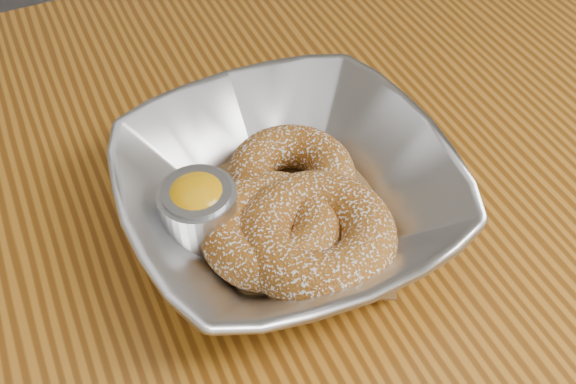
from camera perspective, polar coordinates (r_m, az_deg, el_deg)
name	(u,v)px	position (r m, az deg, el deg)	size (l,w,h in m)	color
table	(249,356)	(0.54, -3.36, -13.70)	(1.20, 0.80, 0.75)	brown
serving_bowl	(288,194)	(0.47, 0.00, -0.15)	(0.23, 0.23, 0.06)	#B5B7BC
parchment	(288,211)	(0.48, 0.00, -1.66)	(0.14, 0.14, 0.00)	brown
donut_back	(291,176)	(0.48, 0.27, 1.40)	(0.09, 0.09, 0.03)	#8D4E16
donut_front	(316,237)	(0.44, 2.42, -3.80)	(0.11, 0.11, 0.04)	#8D4E16
donut_extra	(270,229)	(0.45, -1.53, -3.18)	(0.10, 0.10, 0.03)	#8D4E16
ramekin	(199,211)	(0.45, -7.53, -1.61)	(0.05, 0.05, 0.05)	#B5B7BC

